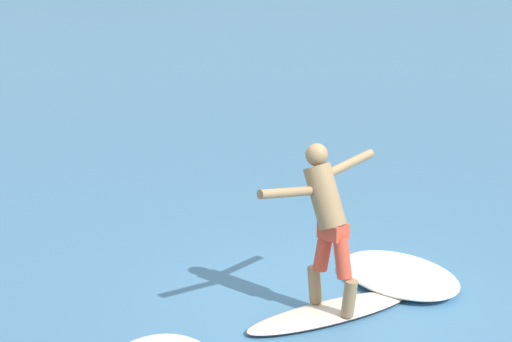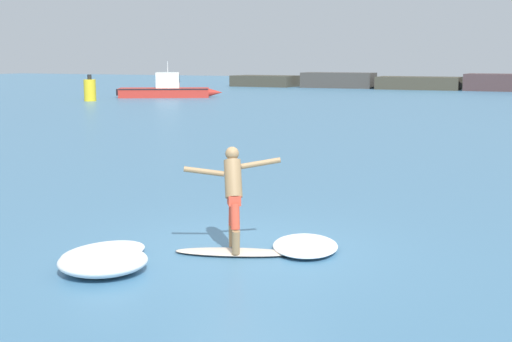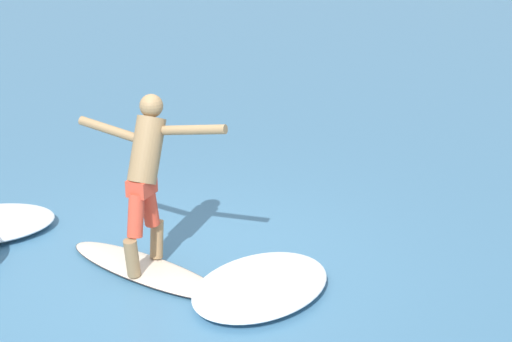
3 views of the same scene
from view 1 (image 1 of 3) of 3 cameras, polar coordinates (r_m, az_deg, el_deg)
ground_plane at (r=9.12m, az=4.69°, el=-8.68°), size 200.00×200.00×0.00m
surfboard at (r=8.83m, az=5.22°, el=-9.30°), size 2.13×1.17×0.20m
surfer at (r=8.49m, az=4.70°, el=-2.86°), size 1.38×0.97×1.69m
wave_foam_beside at (r=9.70m, az=9.50°, el=-6.81°), size 1.59×1.84×0.16m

